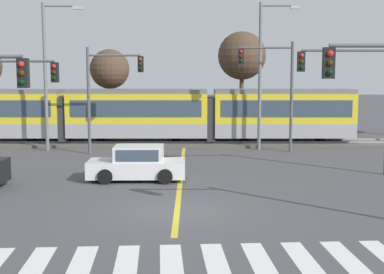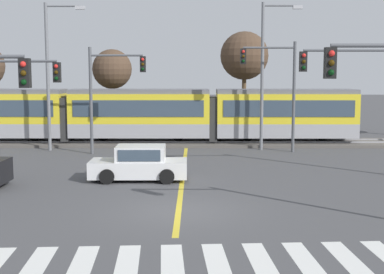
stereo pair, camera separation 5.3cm
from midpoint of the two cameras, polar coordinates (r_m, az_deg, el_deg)
name	(u,v)px [view 2 (the right image)]	position (r m, az deg, el deg)	size (l,w,h in m)	color
ground_plane	(178,211)	(18.23, -1.37, -7.90)	(200.00, 200.00, 0.00)	#474749
track_bed	(187,143)	(35.17, -0.54, -0.61)	(120.00, 4.00, 0.18)	#56514C
rail_near	(186,142)	(34.44, -0.56, -0.54)	(120.00, 0.08, 0.10)	#939399
rail_far	(187,139)	(35.87, -0.52, -0.24)	(120.00, 0.08, 0.10)	#939399
light_rail_tram	(140,113)	(35.15, -5.50, 2.56)	(28.00, 2.64, 3.43)	#9E9EA3
crosswalk_stripe_2	(36,266)	(13.81, -16.20, -13.03)	(0.56, 2.80, 0.01)	silver
crosswalk_stripe_3	(82,265)	(13.61, -11.56, -13.20)	(0.56, 2.80, 0.01)	silver
crosswalk_stripe_4	(127,264)	(13.50, -6.81, -13.28)	(0.56, 2.80, 0.01)	silver
crosswalk_stripe_5	(172,263)	(13.48, -2.01, -13.27)	(0.56, 2.80, 0.01)	silver
crosswalk_stripe_6	(217,262)	(13.54, 2.78, -13.17)	(0.56, 2.80, 0.01)	silver
crosswalk_stripe_7	(261,261)	(13.70, 7.48, -12.99)	(0.56, 2.80, 0.01)	silver
crosswalk_stripe_8	(305,260)	(13.94, 12.04, -12.73)	(0.56, 2.80, 0.01)	silver
crosswalk_stripe_9	(348,259)	(14.26, 16.41, -12.41)	(0.56, 2.80, 0.01)	silver
lane_centre_line	(183,176)	(24.21, -0.94, -4.21)	(0.20, 18.23, 0.01)	gold
sedan_crossing	(139,164)	(23.36, -5.61, -2.91)	(4.22, 1.96, 1.52)	silver
traffic_light_far_left	(109,85)	(30.97, -8.79, 5.54)	(3.25, 0.38, 6.11)	#515459
traffic_light_mid_left	(2,92)	(25.62, -19.55, 4.50)	(4.25, 0.38, 5.73)	#515459
traffic_light_far_right	(277,80)	(31.74, 9.07, 6.04)	(3.25, 0.38, 6.47)	#515459
traffic_light_mid_right	(359,86)	(25.32, 17.49, 5.20)	(4.25, 0.38, 6.10)	#515459
street_lamp_west	(51,67)	(33.07, -14.74, 7.20)	(2.41, 0.28, 8.76)	slate
street_lamp_centre	(266,67)	(32.63, 7.95, 7.43)	(2.42, 0.28, 8.82)	slate
bare_tree_west	(112,70)	(38.91, -8.48, 7.10)	(2.83, 2.83, 6.35)	brown
bare_tree_east	(244,56)	(39.86, 5.65, 8.57)	(3.54, 3.54, 7.70)	brown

